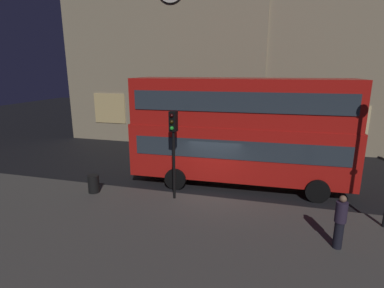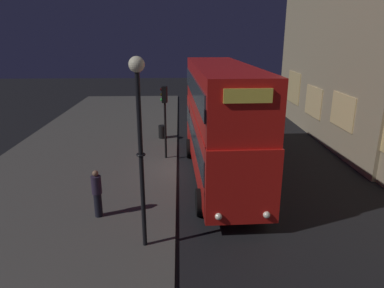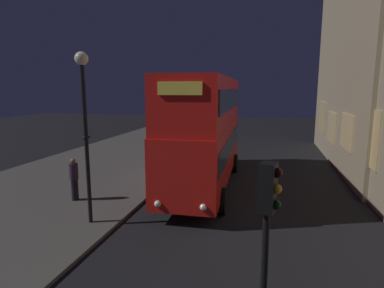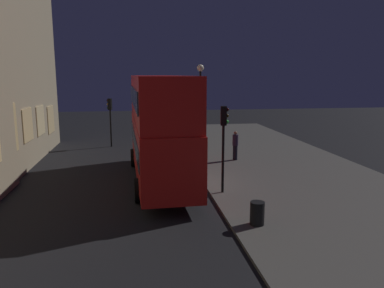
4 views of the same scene
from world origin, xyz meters
The scene contains 8 objects.
ground_plane centered at (0.00, 0.00, 0.00)m, with size 80.00×80.00×0.00m, color black.
sidewalk_slab centered at (0.00, -5.69, 0.06)m, with size 44.00×9.96×0.12m, color #4C4944.
double_decker_bus centered at (1.01, 1.37, 3.00)m, with size 10.90×3.08×5.38m.
traffic_light_near_kerb centered at (-1.52, -1.32, 2.96)m, with size 0.35×0.38×3.95m.
traffic_light_far_side centered at (11.24, 4.46, 2.64)m, with size 0.37×0.39×3.66m.
street_lamp centered at (6.79, -1.69, 4.24)m, with size 0.45×0.45×5.96m.
pedestrian centered at (4.85, -3.60, 1.07)m, with size 0.36×0.36×1.83m.
litter_bin centered at (-5.42, -1.67, 0.54)m, with size 0.52×0.52×0.85m, color black.
Camera 3 is at (16.47, 4.41, 4.86)m, focal length 29.84 mm.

